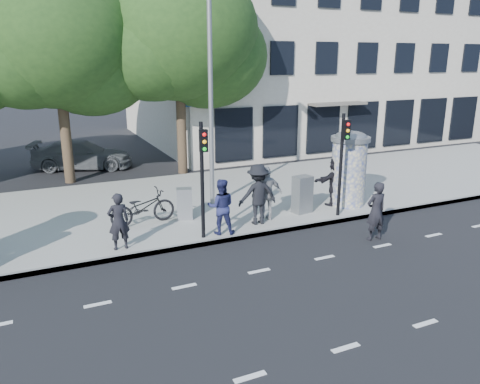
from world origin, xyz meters
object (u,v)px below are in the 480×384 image
traffic_pole_near (203,169)px  traffic_pole_far (342,155)px  ped_f (335,181)px  ad_column_right (349,167)px  man_road (376,211)px  street_lamp (211,72)px  ped_c (221,207)px  ped_d (258,194)px  car_right (82,155)px  bicycle (143,208)px  ped_e (267,194)px  ped_b (119,221)px  cabinet_left (184,204)px  cabinet_right (302,194)px

traffic_pole_near → traffic_pole_far: size_ratio=1.00×
traffic_pole_near → ped_f: traffic_pole_near is taller
ad_column_right → man_road: 3.07m
street_lamp → ped_c: 4.74m
ped_d → car_right: bearing=-64.5°
ped_d → bicycle: 3.65m
traffic_pole_near → ped_c: size_ratio=2.02×
street_lamp → bicycle: 5.01m
ped_e → man_road: (2.31, -2.52, -0.15)m
traffic_pole_near → ped_d: traffic_pole_near is taller
ped_b → cabinet_left: bearing=-147.2°
ped_b → car_right: (0.32, 11.18, -0.27)m
cabinet_right → ped_b: bearing=176.4°
ped_b → car_right: bearing=-93.1°
cabinet_left → ad_column_right: bearing=7.2°
car_right → ped_e: bearing=-139.9°
street_lamp → ped_e: bearing=-65.7°
traffic_pole_near → ped_d: size_ratio=1.76×
traffic_pole_far → ped_d: (-2.81, 0.47, -1.12)m
cabinet_left → car_right: (-2.09, 9.53, 0.02)m
bicycle → ped_d: bearing=-120.0°
street_lamp → cabinet_right: (2.45, -2.03, -4.01)m
traffic_pole_far → ped_e: traffic_pole_far is taller
ped_f → car_right: 12.72m
street_lamp → ped_d: 4.42m
street_lamp → ped_c: (-0.80, -2.71, -3.80)m
ad_column_right → ped_c: ad_column_right is taller
man_road → cabinet_left: 6.00m
ad_column_right → man_road: size_ratio=1.49×
ped_e → car_right: (-4.47, 10.75, -0.36)m
ad_column_right → car_right: (-7.88, 10.47, -0.86)m
man_road → cabinet_right: bearing=-71.7°
traffic_pole_far → bicycle: 6.61m
ad_column_right → street_lamp: (-4.40, 1.93, 3.26)m
traffic_pole_far → ped_c: traffic_pole_far is taller
traffic_pole_near → ped_e: 2.75m
ped_b → ped_e: (4.79, 0.43, 0.09)m
ped_e → bicycle: (-3.74, 1.28, -0.34)m
cabinet_left → car_right: bearing=118.8°
traffic_pole_near → bicycle: size_ratio=1.62×
ped_d → traffic_pole_far: bearing=175.6°
cabinet_left → traffic_pole_near: bearing=-74.0°
street_lamp → ped_b: bearing=-145.1°
bicycle → cabinet_right: size_ratio=1.65×
traffic_pole_near → bicycle: bearing=125.1°
ad_column_right → ped_d: size_ratio=1.38×
street_lamp → car_right: 10.09m
traffic_pole_far → man_road: traffic_pole_far is taller
traffic_pole_far → ped_f: bearing=61.9°
ad_column_right → traffic_pole_far: bearing=-137.8°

